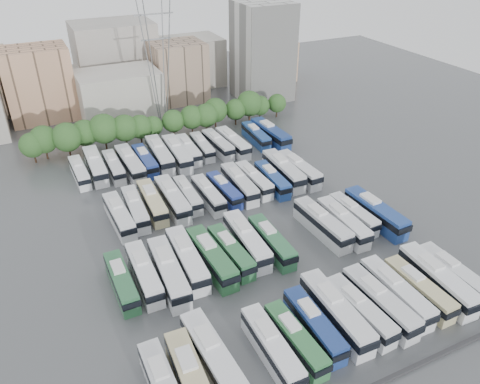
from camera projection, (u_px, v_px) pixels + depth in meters
name	position (u px, v px, depth m)	size (l,w,h in m)	color
ground	(243.00, 232.00, 77.98)	(220.00, 220.00, 0.00)	#424447
tree_line	(157.00, 122.00, 107.63)	(64.26, 7.68, 8.42)	black
city_buildings	(103.00, 76.00, 126.83)	(102.00, 35.00, 20.00)	#9E998E
apartment_tower	(263.00, 52.00, 128.82)	(14.00, 14.00, 26.00)	silver
electricity_pylon	(157.00, 50.00, 107.87)	(9.00, 6.91, 33.83)	slate
bus_r0_s1	(192.00, 380.00, 51.03)	(3.27, 12.74, 3.96)	#C1B484
bus_r0_s2	(213.00, 358.00, 53.55)	(3.55, 13.30, 4.13)	silver
bus_r0_s4	(272.00, 347.00, 55.07)	(2.71, 11.98, 3.75)	silver
bus_r0_s5	(296.00, 339.00, 56.20)	(2.84, 11.32, 3.53)	#2F6E3C
bus_r0_s6	(314.00, 325.00, 58.13)	(2.80, 11.70, 3.65)	navy
bus_r0_s7	(336.00, 312.00, 59.59)	(3.24, 13.55, 4.23)	silver
bus_r0_s8	(360.00, 310.00, 60.20)	(3.14, 11.93, 3.71)	silver
bus_r0_s9	(380.00, 302.00, 61.29)	(3.18, 12.78, 3.98)	silver
bus_r0_s10	(396.00, 292.00, 62.90)	(2.88, 12.65, 3.96)	silver
bus_r0_s11	(419.00, 289.00, 63.68)	(2.71, 11.73, 3.67)	#C6BC88
bus_r0_s12	(437.00, 279.00, 64.91)	(3.60, 13.53, 4.20)	white
bus_r0_s13	(453.00, 274.00, 66.13)	(2.63, 12.04, 3.78)	silver
bus_r1_s0	(122.00, 282.00, 64.99)	(2.60, 11.44, 3.58)	#2A623B
bus_r1_s1	(144.00, 273.00, 66.29)	(2.83, 12.28, 3.84)	white
bus_r1_s2	(169.00, 272.00, 66.27)	(3.55, 13.61, 4.23)	silver
bus_r1_s3	(187.00, 259.00, 68.82)	(3.34, 13.25, 4.13)	white
bus_r1_s4	(211.00, 257.00, 69.15)	(3.40, 13.19, 4.11)	#2B6539
bus_r1_s5	(231.00, 252.00, 70.68)	(3.10, 11.78, 3.66)	#2D693D
bus_r1_s6	(247.00, 240.00, 72.74)	(3.36, 13.24, 4.12)	white
bus_r1_s7	(272.00, 241.00, 72.80)	(2.73, 11.94, 3.74)	#2D6940
bus_r1_s10	(322.00, 224.00, 76.67)	(3.39, 13.15, 4.09)	silver
bus_r1_s11	(343.00, 222.00, 77.21)	(2.97, 12.48, 3.90)	silver
bus_r1_s12	(353.00, 214.00, 79.68)	(2.76, 11.19, 3.49)	silver
bus_r1_s13	(375.00, 212.00, 79.41)	(3.48, 13.59, 4.23)	navy
bus_r2_s1	(119.00, 216.00, 78.90)	(3.11, 12.25, 3.81)	silver
bus_r2_s2	(135.00, 209.00, 80.91)	(3.09, 12.04, 3.75)	silver
bus_r2_s3	(152.00, 202.00, 82.66)	(2.98, 12.33, 3.85)	#CBBE8B
bus_r2_s4	(172.00, 199.00, 83.33)	(2.85, 13.06, 4.10)	silver
bus_r2_s5	(188.00, 195.00, 85.21)	(2.54, 10.81, 3.38)	silver
bus_r2_s6	(208.00, 195.00, 85.09)	(2.60, 11.39, 3.56)	silver
bus_r2_s7	(224.00, 190.00, 86.64)	(2.95, 11.07, 3.44)	navy
bus_r2_s8	(239.00, 184.00, 88.14)	(3.12, 12.64, 3.94)	silver
bus_r2_s9	(254.00, 180.00, 89.70)	(2.81, 11.69, 3.65)	silver
bus_r2_s10	(272.00, 179.00, 89.89)	(3.02, 11.62, 3.62)	navy
bus_r2_s11	(283.00, 170.00, 92.46)	(3.45, 13.61, 4.24)	silver
bus_r2_s12	(299.00, 169.00, 93.04)	(3.25, 12.85, 4.00)	silver
bus_r3_s0	(80.00, 172.00, 92.59)	(2.72, 10.99, 3.43)	silver
bus_r3_s1	(95.00, 165.00, 94.37)	(2.99, 13.14, 4.11)	silver
bus_r3_s2	(114.00, 167.00, 94.55)	(2.46, 11.26, 3.53)	silver
bus_r3_s3	(130.00, 164.00, 94.97)	(3.35, 13.40, 4.18)	silver
bus_r3_s4	(145.00, 161.00, 96.64)	(2.67, 11.68, 3.65)	navy
bus_r3_s5	(160.00, 154.00, 98.49)	(3.48, 13.80, 4.30)	silver
bus_r3_s6	(177.00, 153.00, 98.95)	(3.41, 13.61, 4.24)	silver
bus_r3_s7	(188.00, 150.00, 101.17)	(2.91, 11.62, 3.62)	silver
bus_r3_s8	(202.00, 147.00, 102.75)	(2.92, 11.05, 3.43)	silver
bus_r3_s9	(218.00, 144.00, 103.44)	(3.13, 12.01, 3.74)	silver
bus_r3_s10	(233.00, 143.00, 103.89)	(3.27, 12.71, 3.96)	white
bus_r3_s12	(256.00, 136.00, 107.58)	(2.99, 11.58, 3.60)	navy
bus_r3_s13	(271.00, 134.00, 107.67)	(3.61, 13.73, 4.27)	navy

